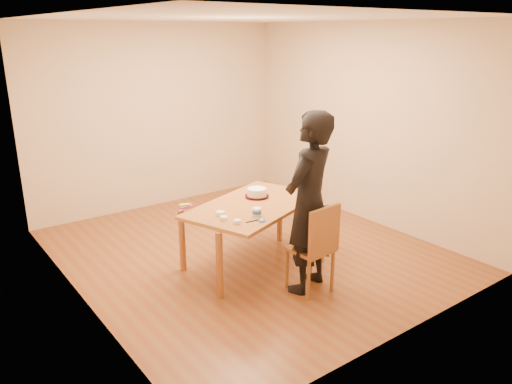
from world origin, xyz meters
TOP-DOWN VIEW (x-y plane):
  - room_shell at (0.00, 0.34)m, footprint 4.00×4.50m
  - dining_table at (-0.19, -0.38)m, footprint 1.76×1.39m
  - dining_chair at (-0.04, -1.15)m, footprint 0.42×0.42m
  - cake_plate at (-0.01, -0.21)m, footprint 0.27×0.27m
  - cake at (-0.01, -0.21)m, footprint 0.23×0.23m
  - frosting_dome at (-0.01, -0.21)m, footprint 0.22×0.22m
  - frosting_tub at (-0.38, -0.69)m, footprint 0.09×0.09m
  - frosting_lid at (-0.43, -0.85)m, footprint 0.09×0.09m
  - frosting_dollop at (-0.43, -0.85)m, footprint 0.04×0.04m
  - ramekin_green at (-0.66, -0.75)m, footprint 0.08×0.08m
  - ramekin_yellow at (-0.68, -0.47)m, footprint 0.09×0.09m
  - ramekin_multi at (-0.71, -0.59)m, footprint 0.08×0.08m
  - candy_box_pink at (-0.85, -0.04)m, footprint 0.14×0.07m
  - candy_box_green at (-0.85, -0.04)m, footprint 0.13×0.09m
  - spatula at (-0.51, -0.80)m, footprint 0.15×0.03m
  - person at (-0.04, -1.11)m, footprint 0.79×0.65m

SIDE VIEW (x-z plane):
  - dining_chair at x=-0.04m, z-range 0.43..0.47m
  - dining_table at x=-0.19m, z-range 0.71..0.75m
  - frosting_lid at x=-0.43m, z-range 0.75..0.76m
  - spatula at x=-0.51m, z-range 0.75..0.76m
  - cake_plate at x=-0.01m, z-range 0.75..0.77m
  - candy_box_pink at x=-0.85m, z-range 0.75..0.77m
  - frosting_dollop at x=-0.43m, z-range 0.76..0.77m
  - ramekin_green at x=-0.66m, z-range 0.75..0.79m
  - ramekin_multi at x=-0.71m, z-range 0.75..0.79m
  - ramekin_yellow at x=-0.68m, z-range 0.75..0.79m
  - candy_box_green at x=-0.85m, z-range 0.77..0.79m
  - frosting_tub at x=-0.38m, z-range 0.75..0.83m
  - cake at x=-0.01m, z-range 0.77..0.84m
  - frosting_dome at x=-0.01m, z-range 0.84..0.87m
  - person at x=-0.04m, z-range 0.00..1.86m
  - room_shell at x=0.00m, z-range 0.00..2.70m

